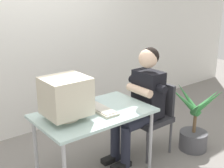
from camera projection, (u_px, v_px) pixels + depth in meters
name	position (u px, v px, depth m)	size (l,w,h in m)	color
wall_back	(52.00, 21.00, 4.00)	(8.00, 0.10, 3.00)	silver
desk	(94.00, 117.00, 3.03)	(1.17, 0.72, 0.72)	#B7B7BC
crt_monitor	(66.00, 96.00, 2.77)	(0.42, 0.37, 0.41)	beige
keyboard	(100.00, 109.00, 3.05)	(0.17, 0.46, 0.03)	beige
office_chair	(152.00, 113.00, 3.56)	(0.45, 0.45, 0.85)	#4C4C51
person_seated	(141.00, 99.00, 3.38)	(0.70, 0.54, 1.29)	black
potted_plant	(194.00, 127.00, 3.63)	(0.73, 0.68, 0.85)	#4C4C51
desk_mug	(91.00, 98.00, 3.27)	(0.08, 0.09, 0.09)	blue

